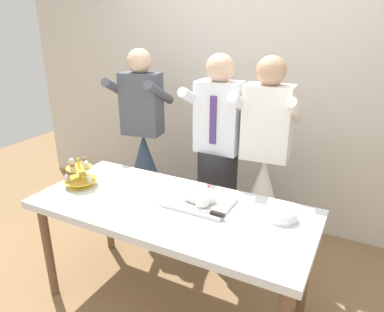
{
  "coord_description": "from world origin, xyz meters",
  "views": [
    {
      "loc": [
        1.05,
        -1.73,
        1.89
      ],
      "look_at": [
        0.07,
        0.15,
        1.07
      ],
      "focal_mm": 33.61,
      "sensor_mm": 36.0,
      "label": 1
    }
  ],
  "objects": [
    {
      "name": "dessert_table",
      "position": [
        0.0,
        0.0,
        0.7
      ],
      "size": [
        1.8,
        0.8,
        0.78
      ],
      "color": "silver",
      "rests_on": "ground_plane"
    },
    {
      "name": "person_guest",
      "position": [
        -0.76,
        0.8,
        0.58
      ],
      "size": [
        0.56,
        0.56,
        1.66
      ],
      "color": "#334760",
      "rests_on": "ground_plane"
    },
    {
      "name": "cupcake_stand",
      "position": [
        -0.72,
        -0.04,
        0.86
      ],
      "size": [
        0.23,
        0.23,
        0.21
      ],
      "color": "gold",
      "rests_on": "dessert_table"
    },
    {
      "name": "person_bride",
      "position": [
        0.38,
        0.72,
        0.58
      ],
      "size": [
        0.56,
        0.56,
        1.66
      ],
      "color": "white",
      "rests_on": "ground_plane"
    },
    {
      "name": "person_groom",
      "position": [
        0.01,
        0.7,
        0.75
      ],
      "size": [
        0.46,
        0.49,
        1.66
      ],
      "color": "#232328",
      "rests_on": "ground_plane"
    },
    {
      "name": "rear_wall",
      "position": [
        0.0,
        1.45,
        1.45
      ],
      "size": [
        5.2,
        0.1,
        2.9
      ],
      "primitive_type": "cube",
      "color": "beige",
      "rests_on": "ground_plane"
    },
    {
      "name": "plate_stack",
      "position": [
        0.66,
        0.16,
        0.81
      ],
      "size": [
        0.18,
        0.18,
        0.07
      ],
      "color": "white",
      "rests_on": "dessert_table"
    },
    {
      "name": "main_cake_tray",
      "position": [
        0.15,
        0.11,
        0.82
      ],
      "size": [
        0.44,
        0.31,
        0.12
      ],
      "color": "silver",
      "rests_on": "dessert_table"
    },
    {
      "name": "ground_plane",
      "position": [
        0.0,
        0.0,
        0.0
      ],
      "size": [
        8.0,
        8.0,
        0.0
      ],
      "primitive_type": "plane",
      "color": "olive"
    }
  ]
}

